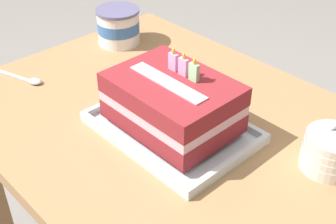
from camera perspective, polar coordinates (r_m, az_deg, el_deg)
dining_table at (r=1.12m, az=-0.46°, el=-5.39°), size 0.95×0.74×0.73m
foil_tray at (r=0.99m, az=0.52°, el=-2.16°), size 0.34×0.25×0.02m
birthday_cake at (r=0.95m, az=0.55°, el=1.27°), size 0.26×0.19×0.16m
bowl_stack at (r=0.94m, az=19.79°, el=-4.69°), size 0.11×0.11×0.13m
ice_cream_tub at (r=1.36m, az=-6.26°, el=10.71°), size 0.13×0.13×0.10m
serving_spoon_near_tray at (r=1.22m, az=-16.93°, el=3.87°), size 0.15×0.06×0.01m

